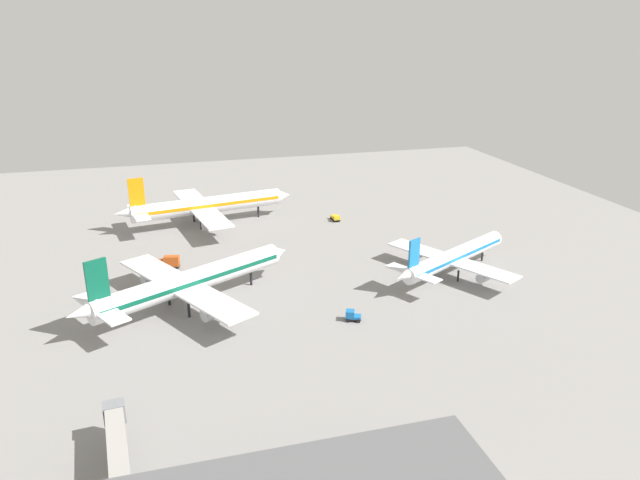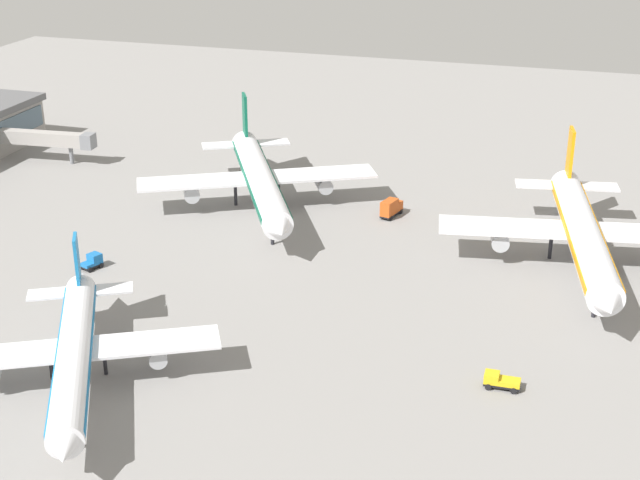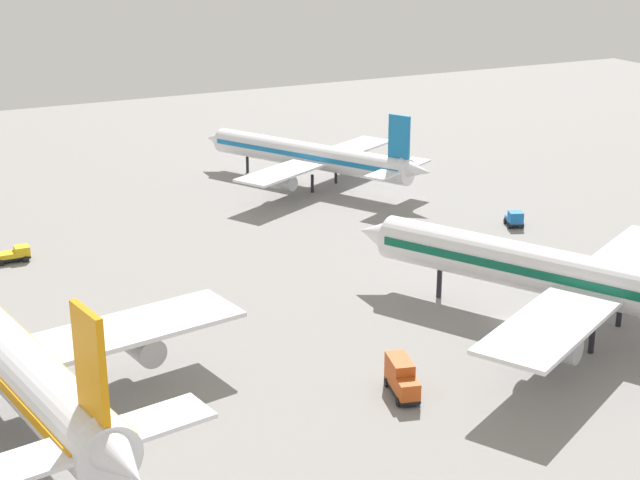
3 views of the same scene
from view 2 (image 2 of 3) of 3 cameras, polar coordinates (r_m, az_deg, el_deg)
The scene contains 8 objects.
ground at distance 165.39m, azimuth -2.83°, elevation 1.16°, with size 288.00×288.00×0.00m, color gray.
airplane_at_gate at distance 169.05m, azimuth -3.80°, elevation 3.83°, with size 50.47×42.12×16.76m.
airplane_taxiing at distance 150.08m, azimuth 15.86°, elevation 0.50°, with size 55.58×45.07×16.98m.
airplane_distant at distance 116.77m, azimuth -14.91°, elevation -6.71°, with size 40.75×34.00×13.52m.
pushback_tractor at distance 116.91m, azimuth 11.05°, elevation -8.52°, with size 2.25×4.42×1.90m.
baggage_tug at distance 150.61m, azimuth -13.85°, elevation -1.28°, with size 3.68×3.17×2.30m.
catering_truck at distance 167.30m, azimuth 4.41°, elevation 2.00°, with size 5.89×3.27×3.30m.
jet_bridge at distance 204.61m, azimuth -16.65°, elevation 6.02°, with size 4.96×23.65×6.74m.
Camera 2 is at (144.08, 53.68, 60.92)m, focal length 51.85 mm.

